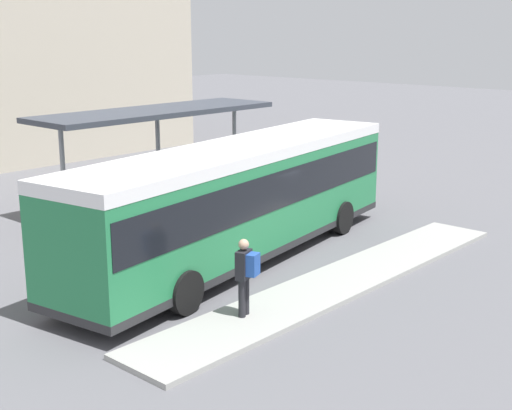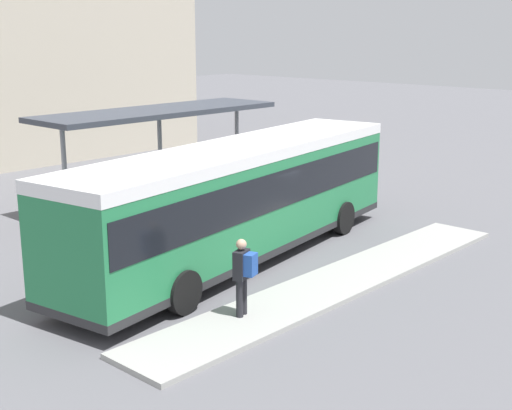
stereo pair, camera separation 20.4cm
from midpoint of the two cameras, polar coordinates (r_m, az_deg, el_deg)
ground_plane at (r=19.72m, az=-0.93°, el=-4.37°), size 120.00×120.00×0.00m
curb_island at (r=17.95m, az=6.96°, el=-6.13°), size 12.96×1.80×0.12m
city_bus at (r=19.22m, az=-0.94°, el=0.92°), size 12.71×4.31×3.19m
pedestrian_waiting at (r=15.32m, az=-0.63°, el=-5.41°), size 0.49×0.53×1.73m
bicycle_green at (r=30.15m, az=6.32°, el=2.62°), size 0.48×1.54×0.67m
bicycle_blue at (r=30.48m, az=5.15°, el=2.86°), size 0.48×1.78×0.77m
bicycle_white at (r=31.12m, az=4.43°, el=3.06°), size 0.48×1.65×0.71m
bicycle_red at (r=31.30m, az=3.05°, el=3.18°), size 0.48×1.74×0.75m
station_shelter at (r=25.69m, az=-7.55°, el=7.23°), size 9.32×2.76×3.43m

